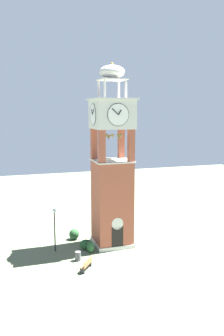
{
  "coord_description": "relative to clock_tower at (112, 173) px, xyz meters",
  "views": [
    {
      "loc": [
        -9.78,
        -30.91,
        12.84
      ],
      "look_at": [
        0.0,
        0.0,
        7.46
      ],
      "focal_mm": 37.52,
      "sensor_mm": 36.0,
      "label": 1
    }
  ],
  "objects": [
    {
      "name": "lamp_post",
      "position": [
        -5.53,
        -0.18,
        -4.17
      ],
      "size": [
        0.36,
        0.36,
        4.04
      ],
      "color": "black",
      "rests_on": "ground"
    },
    {
      "name": "shrub_behind_bench",
      "position": [
        -3.27,
        2.27,
        -6.41
      ],
      "size": [
        1.01,
        1.01,
        1.08
      ],
      "primitive_type": "ellipsoid",
      "color": "#234C28",
      "rests_on": "ground"
    },
    {
      "name": "shrub_left_of_tower",
      "position": [
        -2.53,
        -1.47,
        -6.41
      ],
      "size": [
        0.71,
        0.71,
        1.08
      ],
      "primitive_type": "ellipsoid",
      "color": "#234C28",
      "rests_on": "ground"
    },
    {
      "name": "shrub_near_entry",
      "position": [
        -2.74,
        -0.47,
        -6.52
      ],
      "size": [
        1.08,
        1.08,
        0.88
      ],
      "primitive_type": "ellipsoid",
      "color": "#234C28",
      "rests_on": "ground"
    },
    {
      "name": "ground",
      "position": [
        0.0,
        0.0,
        -6.95
      ],
      "size": [
        80.0,
        80.0,
        0.0
      ],
      "primitive_type": "plane",
      "color": "#5B664C"
    },
    {
      "name": "park_bench",
      "position": [
        -3.67,
        -4.77,
        -6.47
      ],
      "size": [
        1.31,
        1.55,
        0.95
      ],
      "color": "brown",
      "rests_on": "ground"
    },
    {
      "name": "trash_bin",
      "position": [
        -3.97,
        -2.79,
        -6.55
      ],
      "size": [
        0.52,
        0.52,
        0.8
      ],
      "primitive_type": "cylinder",
      "color": "#4C4C51",
      "rests_on": "ground"
    },
    {
      "name": "clock_tower",
      "position": [
        0.0,
        0.0,
        0.0
      ],
      "size": [
        3.91,
        3.91,
        17.05
      ],
      "color": "#9E4C38",
      "rests_on": "ground"
    }
  ]
}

